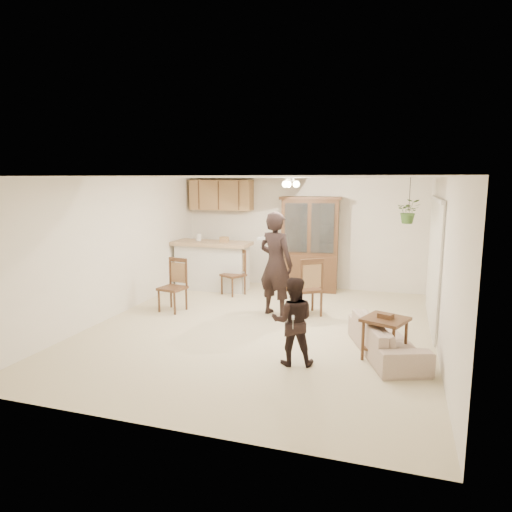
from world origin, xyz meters
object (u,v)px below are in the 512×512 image
(china_hutch, at_px, (310,245))
(side_table, at_px, (384,338))
(sofa, at_px, (387,330))
(chair_bar, at_px, (173,296))
(chair_hutch_right, at_px, (307,298))
(child, at_px, (293,316))
(adult, at_px, (276,267))
(chair_hutch_left, at_px, (233,282))

(china_hutch, xyz_separation_m, side_table, (1.76, -3.64, -0.73))
(sofa, relative_size, side_table, 2.66)
(sofa, bearing_deg, chair_bar, 54.46)
(sofa, relative_size, chair_hutch_right, 1.74)
(chair_bar, distance_m, chair_hutch_right, 2.53)
(chair_bar, relative_size, chair_hutch_right, 0.92)
(child, xyz_separation_m, side_table, (1.18, 0.53, -0.37))
(child, xyz_separation_m, chair_hutch_right, (-0.26, 2.31, -0.37))
(adult, xyz_separation_m, chair_bar, (-1.92, -0.35, -0.62))
(side_table, relative_size, chair_hutch_right, 0.65)
(sofa, height_order, side_table, sofa)
(adult, height_order, side_table, adult)
(china_hutch, bearing_deg, chair_hutch_left, -154.40)
(adult, relative_size, chair_hutch_left, 1.86)
(sofa, relative_size, chair_hutch_left, 1.93)
(side_table, distance_m, chair_hutch_left, 4.26)
(child, height_order, side_table, child)
(china_hutch, height_order, side_table, china_hutch)
(side_table, height_order, chair_hutch_left, chair_hutch_left)
(china_hutch, relative_size, chair_hutch_left, 2.16)
(adult, xyz_separation_m, side_table, (1.99, -1.59, -0.59))
(chair_bar, bearing_deg, child, -23.16)
(sofa, bearing_deg, chair_hutch_left, 31.30)
(chair_bar, bearing_deg, chair_hutch_right, 22.15)
(sofa, xyz_separation_m, side_table, (-0.03, -0.18, -0.06))
(side_table, bearing_deg, child, -155.64)
(china_hutch, distance_m, chair_hutch_left, 1.89)
(adult, bearing_deg, china_hutch, -76.73)
(side_table, xyz_separation_m, chair_bar, (-3.91, 1.24, -0.03))
(child, bearing_deg, chair_hutch_right, -96.71)
(chair_bar, bearing_deg, adult, 20.20)
(chair_bar, relative_size, chair_hutch_left, 1.03)
(child, distance_m, china_hutch, 4.23)
(chair_hutch_left, bearing_deg, child, -28.73)
(child, height_order, chair_hutch_left, child)
(sofa, distance_m, side_table, 0.19)
(adult, relative_size, chair_bar, 1.81)
(sofa, height_order, china_hutch, china_hutch)
(sofa, height_order, adult, adult)
(sofa, height_order, chair_bar, chair_bar)
(china_hutch, xyz_separation_m, chair_hutch_left, (-1.49, -0.88, -0.76))
(sofa, bearing_deg, chair_hutch_right, 22.00)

